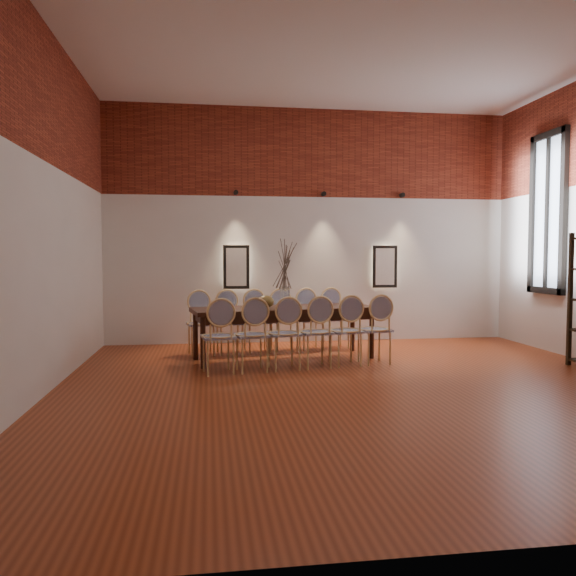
{
  "coord_description": "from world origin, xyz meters",
  "views": [
    {
      "loc": [
        -1.76,
        -6.08,
        1.49
      ],
      "look_at": [
        -0.69,
        1.49,
        1.05
      ],
      "focal_mm": 35.0,
      "sensor_mm": 36.0,
      "label": 1
    }
  ],
  "objects": [
    {
      "name": "chair_near_a",
      "position": [
        -1.65,
        1.02,
        0.47
      ],
      "size": [
        0.51,
        0.51,
        0.94
      ],
      "primitive_type": null,
      "rotation": [
        0.0,
        0.0,
        0.17
      ],
      "color": "#E0BC79",
      "rests_on": "floor"
    },
    {
      "name": "chair_far_e",
      "position": [
        -0.16,
        2.69,
        0.47
      ],
      "size": [
        0.51,
        0.51,
        0.94
      ],
      "primitive_type": null,
      "rotation": [
        0.0,
        0.0,
        3.31
      ],
      "color": "#E0BC79",
      "rests_on": "floor"
    },
    {
      "name": "brick_band_left",
      "position": [
        -3.48,
        0.0,
        3.25
      ],
      "size": [
        0.02,
        7.0,
        1.5
      ],
      "primitive_type": "cube",
      "color": "maroon",
      "rests_on": "ground"
    },
    {
      "name": "spot_fixture_mid",
      "position": [
        0.2,
        3.42,
        2.55
      ],
      "size": [
        0.08,
        0.1,
        0.08
      ],
      "primitive_type": "cylinder",
      "rotation": [
        1.57,
        0.0,
        0.0
      ],
      "color": "black",
      "rests_on": "wall_back"
    },
    {
      "name": "chair_far_f",
      "position": [
        0.27,
        2.76,
        0.47
      ],
      "size": [
        0.51,
        0.51,
        0.94
      ],
      "primitive_type": null,
      "rotation": [
        0.0,
        0.0,
        3.31
      ],
      "color": "#E0BC79",
      "rests_on": "floor"
    },
    {
      "name": "wall_back",
      "position": [
        0.0,
        3.55,
        2.0
      ],
      "size": [
        7.0,
        0.1,
        4.0
      ],
      "primitive_type": "cube",
      "color": "silver",
      "rests_on": "ground"
    },
    {
      "name": "niche_left",
      "position": [
        -1.3,
        3.45,
        1.3
      ],
      "size": [
        0.36,
        0.06,
        0.66
      ],
      "primitive_type": "cube",
      "color": "#FFEAC6",
      "rests_on": "wall_back"
    },
    {
      "name": "chair_far_c",
      "position": [
        -1.02,
        2.54,
        0.47
      ],
      "size": [
        0.51,
        0.51,
        0.94
      ],
      "primitive_type": null,
      "rotation": [
        0.0,
        0.0,
        3.31
      ],
      "color": "#E0BC79",
      "rests_on": "floor"
    },
    {
      "name": "brick_band_back",
      "position": [
        0.0,
        3.48,
        3.25
      ],
      "size": [
        7.0,
        0.02,
        1.5
      ],
      "primitive_type": "cube",
      "color": "maroon",
      "rests_on": "ground"
    },
    {
      "name": "bowl",
      "position": [
        -0.97,
        1.79,
        0.84
      ],
      "size": [
        0.24,
        0.24,
        0.18
      ],
      "primitive_type": "ellipsoid",
      "color": "brown",
      "rests_on": "dining_table"
    },
    {
      "name": "chair_near_d",
      "position": [
        -0.36,
        1.24,
        0.47
      ],
      "size": [
        0.51,
        0.51,
        0.94
      ],
      "primitive_type": null,
      "rotation": [
        0.0,
        0.0,
        0.17
      ],
      "color": "#E0BC79",
      "rests_on": "floor"
    },
    {
      "name": "chair_near_c",
      "position": [
        -0.79,
        1.16,
        0.47
      ],
      "size": [
        0.51,
        0.51,
        0.94
      ],
      "primitive_type": null,
      "rotation": [
        0.0,
        0.0,
        0.17
      ],
      "color": "#E0BC79",
      "rests_on": "floor"
    },
    {
      "name": "window_mullion",
      "position": [
        3.44,
        2.0,
        2.15
      ],
      "size": [
        0.06,
        0.06,
        2.4
      ],
      "primitive_type": "cube",
      "color": "black",
      "rests_on": "wall_right"
    },
    {
      "name": "dining_table",
      "position": [
        -0.69,
        1.89,
        0.38
      ],
      "size": [
        2.72,
        1.26,
        0.75
      ],
      "primitive_type": "cube",
      "rotation": [
        0.0,
        0.0,
        0.17
      ],
      "color": "#34160C",
      "rests_on": "floor"
    },
    {
      "name": "chair_far_d",
      "position": [
        -0.59,
        2.62,
        0.47
      ],
      "size": [
        0.51,
        0.51,
        0.94
      ],
      "primitive_type": null,
      "rotation": [
        0.0,
        0.0,
        3.31
      ],
      "color": "#E0BC79",
      "rests_on": "floor"
    },
    {
      "name": "book",
      "position": [
        -0.64,
        1.91,
        0.77
      ],
      "size": [
        0.29,
        0.22,
        0.03
      ],
      "primitive_type": "cube",
      "rotation": [
        0.0,
        0.0,
        0.17
      ],
      "color": "maroon",
      "rests_on": "dining_table"
    },
    {
      "name": "window_glass",
      "position": [
        3.46,
        2.0,
        2.15
      ],
      "size": [
        0.02,
        0.78,
        2.38
      ],
      "primitive_type": "cube",
      "color": "silver",
      "rests_on": "wall_right"
    },
    {
      "name": "window_frame",
      "position": [
        3.44,
        2.0,
        2.15
      ],
      "size": [
        0.08,
        0.9,
        2.5
      ],
      "primitive_type": "cube",
      "color": "black",
      "rests_on": "wall_right"
    },
    {
      "name": "ceiling",
      "position": [
        0.0,
        0.0,
        4.01
      ],
      "size": [
        7.0,
        7.0,
        0.02
      ],
      "primitive_type": "cube",
      "color": "silver",
      "rests_on": "ground"
    },
    {
      "name": "chair_near_b",
      "position": [
        -1.22,
        1.09,
        0.47
      ],
      "size": [
        0.51,
        0.51,
        0.94
      ],
      "primitive_type": null,
      "rotation": [
        0.0,
        0.0,
        0.17
      ],
      "color": "#E0BC79",
      "rests_on": "floor"
    },
    {
      "name": "spot_fixture_left",
      "position": [
        -1.3,
        3.42,
        2.55
      ],
      "size": [
        0.08,
        0.1,
        0.08
      ],
      "primitive_type": "cylinder",
      "rotation": [
        1.57,
        0.0,
        0.0
      ],
      "color": "black",
      "rests_on": "wall_back"
    },
    {
      "name": "spot_fixture_right",
      "position": [
        1.6,
        3.42,
        2.55
      ],
      "size": [
        0.08,
        0.1,
        0.08
      ],
      "primitive_type": "cylinder",
      "rotation": [
        1.57,
        0.0,
        0.0
      ],
      "color": "black",
      "rests_on": "wall_back"
    },
    {
      "name": "floor",
      "position": [
        0.0,
        0.0,
        -0.01
      ],
      "size": [
        7.0,
        7.0,
        0.02
      ],
      "primitive_type": "cube",
      "color": "#973C1B",
      "rests_on": "ground"
    },
    {
      "name": "chair_far_a",
      "position": [
        -1.88,
        2.4,
        0.47
      ],
      "size": [
        0.51,
        0.51,
        0.94
      ],
      "primitive_type": null,
      "rotation": [
        0.0,
        0.0,
        3.31
      ],
      "color": "#E0BC79",
      "rests_on": "floor"
    },
    {
      "name": "wall_left",
      "position": [
        -3.55,
        0.0,
        2.0
      ],
      "size": [
        0.1,
        7.0,
        4.0
      ],
      "primitive_type": "cube",
      "color": "silver",
      "rests_on": "ground"
    },
    {
      "name": "niche_right",
      "position": [
        1.3,
        3.45,
        1.3
      ],
      "size": [
        0.36,
        0.06,
        0.66
      ],
      "primitive_type": "cube",
      "color": "#FFEAC6",
      "rests_on": "wall_back"
    },
    {
      "name": "vase",
      "position": [
        -0.68,
        1.89,
        0.9
      ],
      "size": [
        0.14,
        0.14,
        0.3
      ],
      "primitive_type": "cylinder",
      "color": "silver",
      "rests_on": "dining_table"
    },
    {
      "name": "dried_branches",
      "position": [
        -0.68,
        1.89,
        1.35
      ],
      "size": [
        0.5,
        0.5,
        0.7
      ],
      "primitive_type": null,
      "color": "brown",
      "rests_on": "vase"
    },
    {
      "name": "chair_near_f",
      "position": [
        0.5,
        1.38,
        0.47
      ],
      "size": [
        0.51,
        0.51,
        0.94
      ],
      "primitive_type": null,
      "rotation": [
        0.0,
        0.0,
        0.17
      ],
      "color": "#E0BC79",
      "rests_on": "floor"
    },
    {
      "name": "chair_near_e",
      "position": [
        0.07,
        1.31,
        0.47
      ],
      "size": [
        0.51,
        0.51,
        0.94
      ],
      "primitive_type": null,
      "rotation": [
        0.0,
        0.0,
        0.17
      ],
      "color": "#E0BC79",
      "rests_on": "floor"
    },
    {
      "name": "wall_front",
      "position": [
        0.0,
        -3.55,
        2.0
      ],
      "size": [
        7.0,
        0.1,
        4.0
      ],
      "primitive_type": "cube",
      "color": "silver",
      "rests_on": "ground"
    },
    {
      "name": "chair_far_b",
      "position": [
        -1.45,
        2.47,
        0.47
      ],
      "size": [
        0.51,
        0.51,
        0.94
      ],
      "primitive_type": null,
      "rotation": [
        0.0,
        0.0,
        3.31
      ],
      "color": "#E0BC79",
      "rests_on": "floor"
    }
  ]
}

